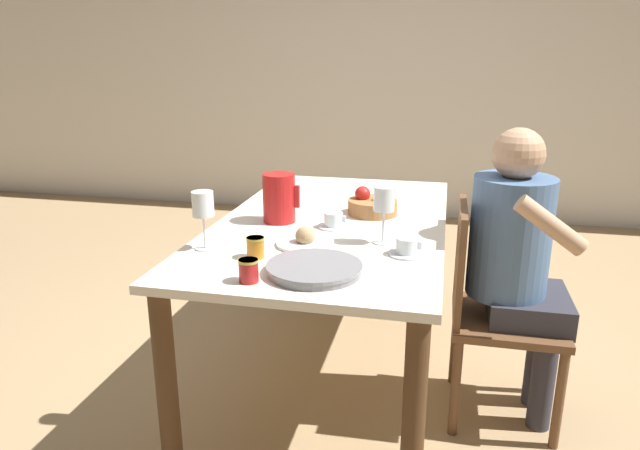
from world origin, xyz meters
TOP-DOWN VIEW (x-y plane):
  - ground_plane at (0.00, 0.00)m, footprint 20.00×20.00m
  - wall_back at (0.00, 2.83)m, footprint 10.00×0.06m
  - dining_table at (0.00, 0.00)m, footprint 0.92×1.63m
  - chair_person_side at (0.65, -0.09)m, footprint 0.42×0.42m
  - person_seated at (0.73, -0.07)m, footprint 0.39×0.41m
  - red_pitcher at (-0.21, -0.07)m, footprint 0.16×0.13m
  - wine_glass_water at (0.24, -0.25)m, footprint 0.08×0.08m
  - wine_glass_juice at (-0.37, -0.45)m, footprint 0.08×0.08m
  - teacup_near_person at (0.33, -0.36)m, footprint 0.13×0.13m
  - teacup_across at (0.02, -0.10)m, footprint 0.13×0.13m
  - serving_tray at (0.06, -0.60)m, footprint 0.30×0.30m
  - bread_plate at (-0.03, -0.34)m, footprint 0.21×0.21m
  - jam_jar_amber at (-0.17, -0.50)m, footprint 0.06×0.06m
  - jam_jar_red at (-0.12, -0.71)m, footprint 0.06×0.06m
  - fruit_bowl at (0.15, 0.12)m, footprint 0.21×0.21m

SIDE VIEW (x-z plane):
  - ground_plane at x=0.00m, z-range 0.00..0.00m
  - chair_person_side at x=0.65m, z-range 0.03..0.90m
  - dining_table at x=0.00m, z-range 0.27..1.02m
  - person_seated at x=0.73m, z-range 0.10..1.27m
  - serving_tray at x=0.06m, z-range 0.75..0.78m
  - bread_plate at x=-0.03m, z-range 0.74..0.81m
  - teacup_near_person at x=0.33m, z-range 0.75..0.81m
  - teacup_across at x=0.02m, z-range 0.75..0.81m
  - jam_jar_amber at x=-0.17m, z-range 0.76..0.83m
  - jam_jar_red at x=-0.12m, z-range 0.76..0.83m
  - fruit_bowl at x=0.15m, z-range 0.74..0.85m
  - red_pitcher at x=-0.21m, z-range 0.75..0.95m
  - wine_glass_juice at x=-0.37m, z-range 0.80..1.01m
  - wine_glass_water at x=0.24m, z-range 0.80..1.01m
  - wall_back at x=0.00m, z-range 0.00..2.60m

